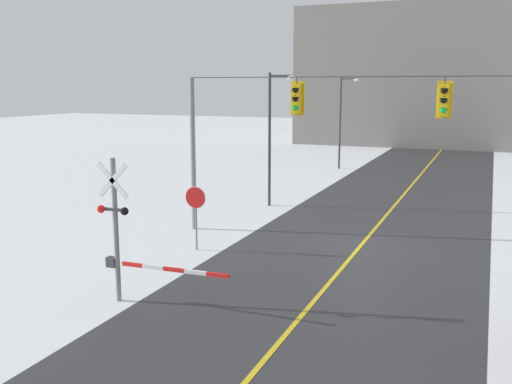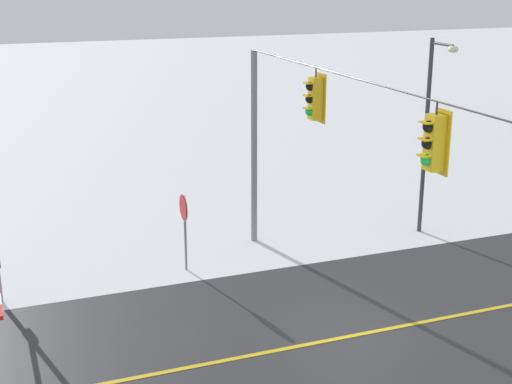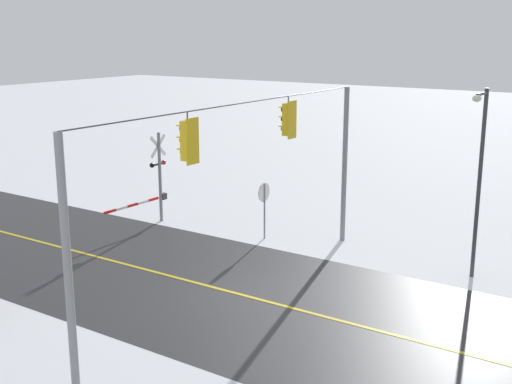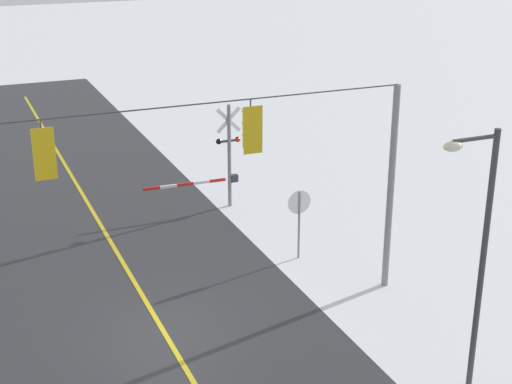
# 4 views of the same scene
# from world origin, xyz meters

# --- Properties ---
(ground_plane) EXTENTS (160.00, 160.00, 0.00)m
(ground_plane) POSITION_xyz_m (0.00, 0.00, 0.00)
(ground_plane) COLOR white
(signal_span) EXTENTS (14.20, 0.47, 6.22)m
(signal_span) POSITION_xyz_m (0.02, -0.01, 4.08)
(signal_span) COLOR gray
(signal_span) RESTS_ON ground
(stop_sign) EXTENTS (0.80, 0.09, 2.35)m
(stop_sign) POSITION_xyz_m (-5.42, -2.78, 1.71)
(stop_sign) COLOR gray
(stop_sign) RESTS_ON ground
(railroad_crossing) EXTENTS (3.89, 0.31, 4.00)m
(railroad_crossing) POSITION_xyz_m (-4.77, -8.05, 1.99)
(railroad_crossing) COLOR gray
(railroad_crossing) RESTS_ON ground
(streetlamp_near) EXTENTS (1.39, 0.28, 6.50)m
(streetlamp_near) POSITION_xyz_m (-5.59, 5.58, 3.92)
(streetlamp_near) COLOR #38383D
(streetlamp_near) RESTS_ON ground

